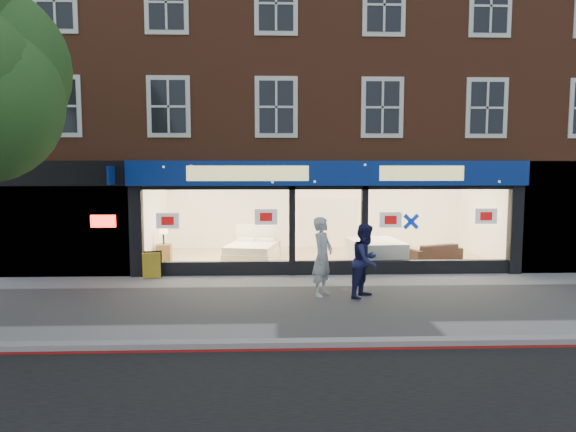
{
  "coord_description": "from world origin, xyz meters",
  "views": [
    {
      "loc": [
        -1.71,
        -11.62,
        3.16
      ],
      "look_at": [
        -1.19,
        2.5,
        1.77
      ],
      "focal_mm": 32.0,
      "sensor_mm": 36.0,
      "label": 1
    }
  ],
  "objects": [
    {
      "name": "ground",
      "position": [
        0.0,
        0.0,
        0.0
      ],
      "size": [
        120.0,
        120.0,
        0.0
      ],
      "primitive_type": "plane",
      "color": "gray",
      "rests_on": "ground"
    },
    {
      "name": "display_bed",
      "position": [
        -2.26,
        4.94,
        0.4
      ],
      "size": [
        1.93,
        2.19,
        1.07
      ],
      "rotation": [
        0.0,
        0.0,
        -0.22
      ],
      "color": "white",
      "rests_on": "showroom_floor"
    },
    {
      "name": "pedestrian_grey",
      "position": [
        -0.42,
        0.62,
        0.96
      ],
      "size": [
        0.75,
        0.84,
        1.93
      ],
      "primitive_type": "imported",
      "rotation": [
        0.0,
        0.0,
        1.04
      ],
      "color": "#AEB1B6",
      "rests_on": "ground"
    },
    {
      "name": "mattress_stack",
      "position": [
        1.6,
        4.06,
        0.47
      ],
      "size": [
        1.68,
        2.03,
        0.74
      ],
      "rotation": [
        0.0,
        0.0,
        0.11
      ],
      "color": "silver",
      "rests_on": "showroom_floor"
    },
    {
      "name": "kerb_line",
      "position": [
        0.0,
        -3.1,
        0.01
      ],
      "size": [
        60.0,
        0.1,
        0.01
      ],
      "primitive_type": "cube",
      "color": "#8C0A07",
      "rests_on": "ground"
    },
    {
      "name": "kerb_stone",
      "position": [
        0.0,
        -2.9,
        0.06
      ],
      "size": [
        60.0,
        0.25,
        0.12
      ],
      "primitive_type": "cube",
      "color": "gray",
      "rests_on": "ground"
    },
    {
      "name": "showroom_floor",
      "position": [
        0.0,
        5.25,
        0.05
      ],
      "size": [
        11.0,
        4.5,
        0.1
      ],
      "primitive_type": "cube",
      "color": "tan",
      "rests_on": "ground"
    },
    {
      "name": "building",
      "position": [
        -0.02,
        6.93,
        6.67
      ],
      "size": [
        19.0,
        8.26,
        10.3
      ],
      "color": "brown",
      "rests_on": "ground"
    },
    {
      "name": "bedside_table",
      "position": [
        -5.1,
        4.8,
        0.38
      ],
      "size": [
        0.47,
        0.47,
        0.55
      ],
      "primitive_type": "cube",
      "rotation": [
        0.0,
        0.0,
        0.04
      ],
      "color": "brown",
      "rests_on": "showroom_floor"
    },
    {
      "name": "sofa",
      "position": [
        3.7,
        4.8,
        0.36
      ],
      "size": [
        1.93,
        1.29,
        0.53
      ],
      "primitive_type": "imported",
      "rotation": [
        0.0,
        0.0,
        3.5
      ],
      "color": "black",
      "rests_on": "showroom_floor"
    },
    {
      "name": "pedestrian_blue",
      "position": [
        0.61,
        0.43,
        0.89
      ],
      "size": [
        1.06,
        1.1,
        1.78
      ],
      "primitive_type": "imported",
      "rotation": [
        0.0,
        0.0,
        0.92
      ],
      "color": "#181A44",
      "rests_on": "ground"
    },
    {
      "name": "a_board",
      "position": [
        -5.0,
        2.7,
        0.38
      ],
      "size": [
        0.55,
        0.41,
        0.77
      ],
      "primitive_type": "cube",
      "rotation": [
        0.0,
        0.0,
        0.19
      ],
      "color": "gold",
      "rests_on": "ground"
    }
  ]
}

